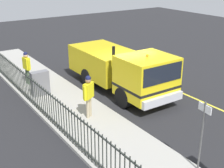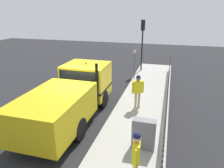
% 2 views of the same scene
% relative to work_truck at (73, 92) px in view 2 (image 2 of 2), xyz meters
% --- Properties ---
extents(ground_plane, '(49.41, 49.41, 0.00)m').
position_rel_work_truck_xyz_m(ground_plane, '(0.08, 0.09, -1.29)').
color(ground_plane, '#232326').
rests_on(ground_plane, ground).
extents(sidewalk_slab, '(2.81, 22.46, 0.12)m').
position_rel_work_truck_xyz_m(sidewalk_slab, '(3.15, 0.09, -1.23)').
color(sidewalk_slab, '#A3A099').
rests_on(sidewalk_slab, ground).
extents(lane_marking, '(0.12, 20.21, 0.01)m').
position_rel_work_truck_xyz_m(lane_marking, '(-2.42, 0.09, -1.29)').
color(lane_marking, yellow).
rests_on(lane_marking, ground).
extents(work_truck, '(2.39, 6.68, 2.65)m').
position_rel_work_truck_xyz_m(work_truck, '(0.00, 0.00, 0.00)').
color(work_truck, yellow).
rests_on(work_truck, ground).
extents(worker_standing, '(0.58, 0.46, 1.82)m').
position_rel_work_truck_xyz_m(worker_standing, '(2.91, 1.57, -0.05)').
color(worker_standing, yellow).
rests_on(worker_standing, sidewalk_slab).
extents(pedestrian_distant, '(0.27, 0.64, 1.75)m').
position_rel_work_truck_xyz_m(pedestrian_distant, '(3.67, -3.57, -0.10)').
color(pedestrian_distant, yellow).
rests_on(pedestrian_distant, sidewalk_slab).
extents(iron_fence, '(0.04, 19.13, 1.34)m').
position_rel_work_truck_xyz_m(iron_fence, '(4.42, 0.09, -0.49)').
color(iron_fence, '#2D332D').
rests_on(iron_fence, sidewalk_slab).
extents(traffic_light_near, '(0.31, 0.23, 4.19)m').
position_rel_work_truck_xyz_m(traffic_light_near, '(2.05, 8.95, 1.80)').
color(traffic_light_near, black).
rests_on(traffic_light_near, sidewalk_slab).
extents(utility_cabinet, '(0.86, 0.37, 1.19)m').
position_rel_work_truck_xyz_m(utility_cabinet, '(3.68, -1.79, -0.58)').
color(utility_cabinet, slate).
rests_on(utility_cabinet, sidewalk_slab).
extents(traffic_cone, '(0.46, 0.46, 0.65)m').
position_rel_work_truck_xyz_m(traffic_cone, '(-2.15, -1.75, -0.97)').
color(traffic_cone, orange).
rests_on(traffic_cone, ground).
extents(street_sign, '(0.09, 0.50, 2.28)m').
position_rel_work_truck_xyz_m(street_sign, '(1.88, 6.50, 0.26)').
color(street_sign, '#4C4C4C').
rests_on(street_sign, sidewalk_slab).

